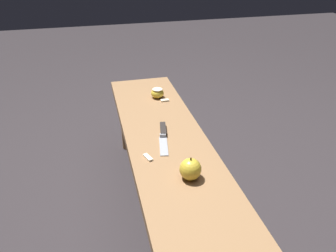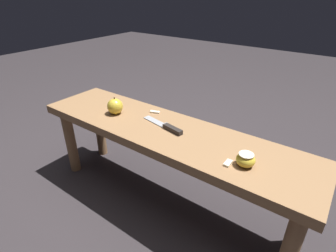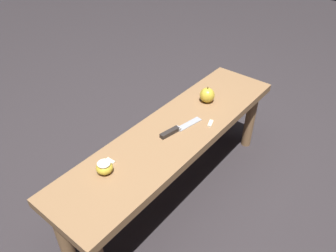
% 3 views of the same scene
% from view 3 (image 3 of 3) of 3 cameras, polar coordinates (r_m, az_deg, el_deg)
% --- Properties ---
extents(ground_plane, '(8.00, 8.00, 0.00)m').
position_cam_3_polar(ground_plane, '(1.79, 1.08, -11.39)').
color(ground_plane, '#2D282B').
extents(wooden_bench, '(1.31, 0.33, 0.42)m').
position_cam_3_polar(wooden_bench, '(1.54, 1.24, -2.61)').
color(wooden_bench, olive).
rests_on(wooden_bench, ground_plane).
extents(knife, '(0.24, 0.07, 0.02)m').
position_cam_3_polar(knife, '(1.48, 1.35, -0.74)').
color(knife, '#9EA0A5').
rests_on(knife, wooden_bench).
extents(apple_whole, '(0.08, 0.08, 0.09)m').
position_cam_3_polar(apple_whole, '(1.68, 6.84, 5.37)').
color(apple_whole, gold).
rests_on(apple_whole, wooden_bench).
extents(apple_cut, '(0.07, 0.07, 0.05)m').
position_cam_3_polar(apple_cut, '(1.30, -11.01, -7.11)').
color(apple_cut, gold).
rests_on(apple_cut, wooden_bench).
extents(apple_slice_near_knife, '(0.05, 0.03, 0.01)m').
position_cam_3_polar(apple_slice_near_knife, '(1.54, 7.40, 0.47)').
color(apple_slice_near_knife, beige).
rests_on(apple_slice_near_knife, wooden_bench).
extents(apple_slice_center, '(0.02, 0.04, 0.01)m').
position_cam_3_polar(apple_slice_center, '(1.36, -10.09, -6.07)').
color(apple_slice_center, beige).
rests_on(apple_slice_center, wooden_bench).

